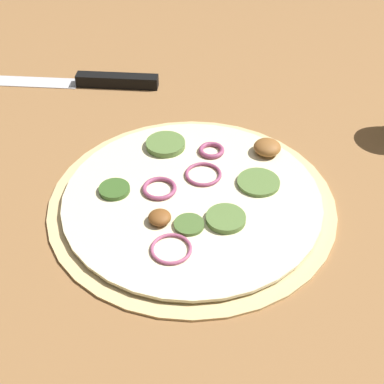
{
  "coord_description": "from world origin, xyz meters",
  "views": [
    {
      "loc": [
        -0.25,
        0.38,
        0.41
      ],
      "look_at": [
        0.0,
        0.0,
        0.02
      ],
      "focal_mm": 50.0,
      "sensor_mm": 36.0,
      "label": 1
    }
  ],
  "objects": [
    {
      "name": "knife",
      "position": [
        0.27,
        -0.14,
        0.01
      ],
      "size": [
        0.27,
        0.16,
        0.02
      ],
      "rotation": [
        0.0,
        0.0,
        0.5
      ],
      "color": "silver",
      "rests_on": "ground_plane"
    },
    {
      "name": "pizza",
      "position": [
        0.0,
        -0.0,
        0.01
      ],
      "size": [
        0.32,
        0.32,
        0.03
      ],
      "color": "#D6B77A",
      "rests_on": "ground_plane"
    },
    {
      "name": "ground_plane",
      "position": [
        0.0,
        0.0,
        0.0
      ],
      "size": [
        3.0,
        3.0,
        0.0
      ],
      "primitive_type": "plane",
      "color": "olive"
    }
  ]
}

